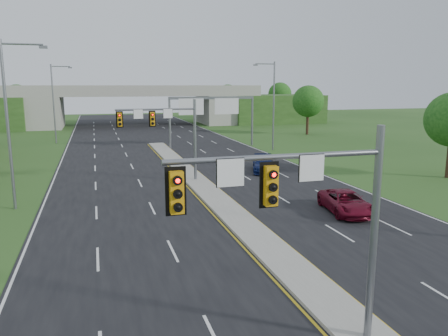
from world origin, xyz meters
TOP-DOWN VIEW (x-y plane):
  - road at (0.00, 35.00)m, footprint 24.00×160.00m
  - median at (0.00, 23.00)m, footprint 2.00×54.00m
  - lane_markings at (-0.60, 28.91)m, footprint 23.72×160.00m
  - signal_mast_near at (-2.26, -0.07)m, footprint 6.62×0.60m
  - signal_mast_far at (-2.26, 24.93)m, footprint 6.62×0.60m
  - sign_gantry at (6.68, 44.92)m, footprint 11.58×0.44m
  - overpass at (0.00, 80.00)m, footprint 80.00×14.00m
  - lightpole_l_mid at (-13.30, 20.00)m, footprint 2.85×0.25m
  - lightpole_l_far at (-13.30, 55.00)m, footprint 2.85×0.25m
  - lightpole_r_far at (13.30, 40.00)m, footprint 2.85×0.25m
  - tree_r_mid at (26.00, 55.00)m, footprint 5.20×5.20m
  - tree_back_b at (-24.00, 94.00)m, footprint 5.60×5.60m
  - tree_back_c at (24.00, 94.00)m, footprint 5.60×5.60m
  - tree_back_d at (38.00, 94.00)m, footprint 6.00×6.00m
  - car_far_a at (7.20, 12.90)m, footprint 3.17×5.41m
  - car_far_b at (7.16, 27.20)m, footprint 3.54×5.29m

SIDE VIEW (x-z plane):
  - road at x=0.00m, z-range 0.00..0.02m
  - lane_markings at x=-0.60m, z-range 0.02..0.03m
  - median at x=0.00m, z-range 0.02..0.18m
  - car_far_a at x=7.20m, z-range 0.02..1.43m
  - car_far_b at x=7.16m, z-range 0.02..1.44m
  - overpass at x=0.00m, z-range -0.50..7.60m
  - signal_mast_near at x=-2.26m, z-range 1.23..8.23m
  - signal_mast_far at x=-2.26m, z-range 1.23..8.23m
  - sign_gantry at x=6.68m, z-range 1.90..8.58m
  - tree_r_mid at x=26.00m, z-range 1.44..9.57m
  - tree_back_b at x=-24.00m, z-range 1.35..9.67m
  - tree_back_c at x=24.00m, z-range 1.35..9.67m
  - tree_back_d at x=38.00m, z-range 1.41..10.26m
  - lightpole_l_mid at x=-13.30m, z-range 0.60..11.60m
  - lightpole_l_far at x=-13.30m, z-range 0.60..11.60m
  - lightpole_r_far at x=13.30m, z-range 0.60..11.60m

